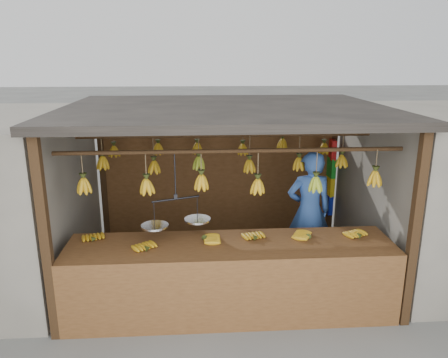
{
  "coord_description": "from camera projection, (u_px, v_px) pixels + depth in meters",
  "views": [
    {
      "loc": [
        -0.41,
        -5.85,
        3.05
      ],
      "look_at": [
        0.0,
        0.3,
        1.3
      ],
      "focal_mm": 35.0,
      "sensor_mm": 36.0,
      "label": 1
    }
  ],
  "objects": [
    {
      "name": "counter",
      "position": [
        232.0,
        263.0,
        5.09
      ],
      "size": [
        3.88,
        0.88,
        0.96
      ],
      "color": "brown",
      "rests_on": "ground"
    },
    {
      "name": "bag_bundles",
      "position": [
        331.0,
        177.0,
        7.62
      ],
      "size": [
        0.08,
        0.26,
        1.32
      ],
      "color": "red",
      "rests_on": "ground"
    },
    {
      "name": "hanging_bananas",
      "position": [
        225.0,
        164.0,
        6.04
      ],
      "size": [
        3.55,
        2.22,
        0.39
      ],
      "color": "#BE8914",
      "rests_on": "ground"
    },
    {
      "name": "stall",
      "position": [
        224.0,
        133.0,
        6.25
      ],
      "size": [
        4.3,
        3.3,
        2.4
      ],
      "color": "black",
      "rests_on": "ground"
    },
    {
      "name": "vendor",
      "position": [
        309.0,
        211.0,
        6.3
      ],
      "size": [
        0.65,
        0.44,
        1.77
      ],
      "primitive_type": "imported",
      "rotation": [
        0.0,
        0.0,
        3.16
      ],
      "color": "#3359A5",
      "rests_on": "ground"
    },
    {
      "name": "ground",
      "position": [
        225.0,
        269.0,
        6.47
      ],
      "size": [
        80.0,
        80.0,
        0.0
      ],
      "primitive_type": "plane",
      "color": "#5B5B57"
    },
    {
      "name": "balance_scale",
      "position": [
        176.0,
        220.0,
        5.15
      ],
      "size": [
        0.8,
        0.48,
        0.87
      ],
      "color": "black",
      "rests_on": "ground"
    }
  ]
}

